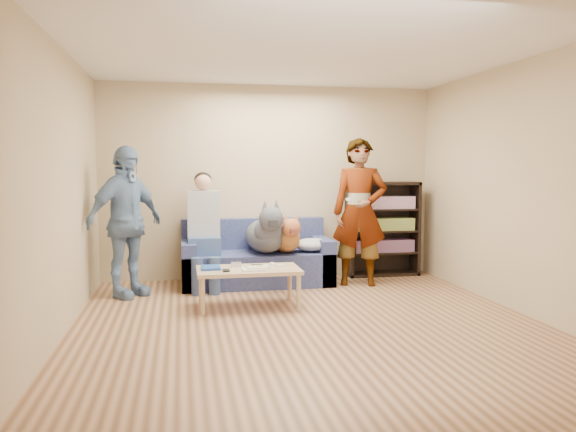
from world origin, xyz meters
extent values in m
plane|color=brown|center=(0.00, 0.00, 0.00)|extent=(5.00, 5.00, 0.00)
plane|color=white|center=(0.00, 0.00, 2.60)|extent=(5.00, 5.00, 0.00)
plane|color=tan|center=(0.00, 2.50, 1.30)|extent=(4.50, 0.00, 4.50)
plane|color=tan|center=(0.00, -2.50, 1.30)|extent=(4.50, 0.00, 4.50)
plane|color=tan|center=(-2.25, 0.00, 1.30)|extent=(0.00, 5.00, 5.00)
plane|color=tan|center=(2.25, 0.00, 1.30)|extent=(0.00, 5.00, 5.00)
ellipsoid|color=#B5B5BB|center=(0.46, 1.92, 0.51)|extent=(0.47, 0.40, 0.16)
imported|color=gray|center=(1.04, 1.77, 0.93)|extent=(0.78, 0.62, 1.87)
imported|color=#7994C2|center=(-1.83, 1.64, 0.88)|extent=(1.03, 1.03, 1.75)
cube|color=silver|center=(0.84, 1.57, 1.11)|extent=(0.05, 0.13, 0.03)
cube|color=#1B4398|center=(-0.89, 0.94, 0.43)|extent=(0.20, 0.26, 0.03)
cube|color=silver|center=(-0.44, 0.79, 0.43)|extent=(0.26, 0.20, 0.02)
cube|color=#C0BB9A|center=(-0.41, 0.81, 0.44)|extent=(0.22, 0.17, 0.01)
cube|color=#B1B1B6|center=(-0.61, 1.01, 0.45)|extent=(0.11, 0.06, 0.05)
cube|color=white|center=(-0.21, 0.99, 0.43)|extent=(0.04, 0.13, 0.03)
cube|color=white|center=(-0.13, 0.91, 0.43)|extent=(0.09, 0.06, 0.03)
cylinder|color=silver|center=(-0.29, 0.87, 0.43)|extent=(0.07, 0.07, 0.02)
cylinder|color=white|center=(-0.29, 0.95, 0.43)|extent=(0.07, 0.07, 0.02)
cylinder|color=#D9561E|center=(-0.51, 0.73, 0.42)|extent=(0.13, 0.06, 0.01)
cylinder|color=black|center=(-0.37, 1.07, 0.42)|extent=(0.13, 0.08, 0.01)
cube|color=black|center=(-0.74, 0.77, 0.43)|extent=(0.07, 0.12, 0.02)
cube|color=#515B93|center=(-0.25, 2.05, 0.21)|extent=(1.90, 0.85, 0.42)
cube|color=#515B93|center=(-0.25, 2.38, 0.62)|extent=(1.90, 0.18, 0.40)
cube|color=#515B93|center=(-1.11, 2.05, 0.29)|extent=(0.18, 0.85, 0.58)
cube|color=#515B93|center=(0.61, 2.05, 0.29)|extent=(0.18, 0.85, 0.58)
cube|color=#3C5C85|center=(-0.92, 1.97, 0.53)|extent=(0.40, 0.38, 0.22)
cylinder|color=#3B5782|center=(-1.02, 1.55, 0.21)|extent=(0.14, 0.14, 0.47)
cylinder|color=#3F5C8A|center=(-0.82, 1.55, 0.21)|extent=(0.14, 0.14, 0.47)
cube|color=#B0AFB4|center=(-0.92, 2.07, 0.92)|extent=(0.40, 0.24, 0.58)
sphere|color=tan|center=(-0.92, 2.07, 1.32)|extent=(0.21, 0.21, 0.21)
ellipsoid|color=black|center=(-0.92, 2.10, 1.35)|extent=(0.22, 0.22, 0.19)
ellipsoid|color=#4F505A|center=(-0.15, 1.99, 0.63)|extent=(0.48, 1.00, 0.42)
sphere|color=#53545E|center=(-0.15, 1.66, 0.73)|extent=(0.36, 0.36, 0.36)
sphere|color=#4F5059|center=(-0.15, 1.49, 0.89)|extent=(0.29, 0.29, 0.29)
cube|color=black|center=(-0.15, 1.36, 0.85)|extent=(0.09, 0.14, 0.08)
cone|color=#52545D|center=(-0.22, 1.51, 1.05)|extent=(0.09, 0.09, 0.14)
cone|color=#494D52|center=(-0.08, 1.51, 1.05)|extent=(0.09, 0.09, 0.14)
cylinder|color=#474A50|center=(-0.15, 2.41, 0.59)|extent=(0.06, 0.33, 0.19)
ellipsoid|color=#C86B3D|center=(0.10, 1.99, 0.58)|extent=(0.37, 0.76, 0.32)
sphere|color=#AC7434|center=(0.10, 1.69, 0.65)|extent=(0.28, 0.28, 0.28)
sphere|color=#AF5B35|center=(0.10, 1.53, 0.78)|extent=(0.22, 0.22, 0.22)
cube|color=brown|center=(0.10, 1.41, 0.75)|extent=(0.07, 0.11, 0.06)
cone|color=#AF6E35|center=(0.04, 1.55, 0.90)|extent=(0.07, 0.07, 0.11)
cone|color=#B46A37|center=(0.17, 1.55, 0.90)|extent=(0.07, 0.07, 0.11)
cylinder|color=#BE663A|center=(0.10, 2.38, 0.55)|extent=(0.04, 0.25, 0.15)
cube|color=tan|center=(-0.49, 0.89, 0.40)|extent=(1.10, 0.60, 0.04)
cylinder|color=tan|center=(-0.99, 0.64, 0.19)|extent=(0.05, 0.05, 0.38)
cylinder|color=tan|center=(0.01, 0.64, 0.19)|extent=(0.05, 0.05, 0.38)
cylinder|color=#DAAB86|center=(-0.99, 1.14, 0.19)|extent=(0.05, 0.05, 0.38)
cylinder|color=tan|center=(0.01, 1.14, 0.19)|extent=(0.05, 0.05, 0.38)
cube|color=black|center=(1.07, 2.32, 0.65)|extent=(0.04, 0.34, 1.30)
cube|color=black|center=(2.03, 2.32, 0.65)|extent=(0.04, 0.34, 1.30)
cube|color=black|center=(1.55, 2.32, 1.28)|extent=(1.00, 0.34, 0.04)
cube|color=black|center=(1.55, 2.32, 0.02)|extent=(1.00, 0.34, 0.04)
cube|color=black|center=(1.55, 2.48, 0.65)|extent=(1.00, 0.02, 1.30)
cube|color=black|center=(1.55, 2.32, 0.32)|extent=(0.94, 0.32, 0.03)
cube|color=black|center=(1.55, 2.32, 0.62)|extent=(0.94, 0.32, 0.02)
cube|color=black|center=(1.55, 2.32, 0.92)|extent=(0.94, 0.32, 0.02)
cube|color=#B23333|center=(1.55, 2.30, 0.42)|extent=(0.84, 0.24, 0.17)
cube|color=gold|center=(1.55, 2.30, 0.72)|extent=(0.84, 0.24, 0.17)
cube|color=#994C99|center=(1.55, 2.30, 1.02)|extent=(0.84, 0.24, 0.17)
camera|label=1|loc=(-1.19, -5.04, 1.51)|focal=35.00mm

